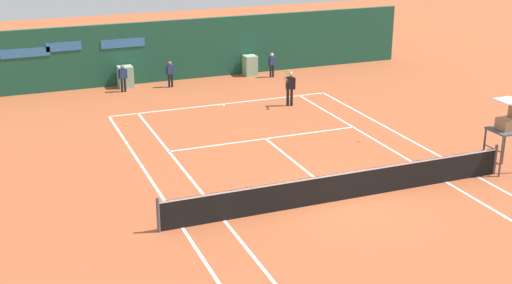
{
  "coord_description": "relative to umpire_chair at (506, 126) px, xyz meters",
  "views": [
    {
      "loc": [
        -10.02,
        -17.62,
        9.11
      ],
      "look_at": [
        -1.34,
        4.09,
        0.8
      ],
      "focal_mm": 48.21,
      "sensor_mm": 36.0,
      "label": 1
    }
  ],
  "objects": [
    {
      "name": "tennis_net",
      "position": [
        -6.47,
        -0.19,
        -1.14
      ],
      "size": [
        12.1,
        0.1,
        1.07
      ],
      "color": "#4C4C51",
      "rests_on": "ground_plane"
    },
    {
      "name": "ball_kid_centre_post",
      "position": [
        -2.3,
        15.4,
        -0.89
      ],
      "size": [
        0.44,
        0.19,
        1.32
      ],
      "rotation": [
        0.0,
        0.0,
        3.21
      ],
      "color": "black",
      "rests_on": "ground_plane"
    },
    {
      "name": "sponsor_back_wall",
      "position": [
        -6.5,
        16.78,
        -0.12
      ],
      "size": [
        25.0,
        1.02,
        3.17
      ],
      "color": "#194C38",
      "rests_on": "ground_plane"
    },
    {
      "name": "player_on_baseline",
      "position": [
        -3.65,
        10.1,
        -0.68
      ],
      "size": [
        0.75,
        0.66,
        1.83
      ],
      "rotation": [
        0.0,
        0.0,
        2.9
      ],
      "color": "black",
      "rests_on": "ground_plane"
    },
    {
      "name": "tennis_ball_near_service_line",
      "position": [
        -11.32,
        10.03,
        -1.61
      ],
      "size": [
        0.07,
        0.07,
        0.07
      ],
      "primitive_type": "sphere",
      "color": "#CCE033",
      "rests_on": "ground_plane"
    },
    {
      "name": "tennis_ball_by_sideline",
      "position": [
        -8.92,
        1.64,
        -1.61
      ],
      "size": [
        0.07,
        0.07,
        0.07
      ],
      "primitive_type": "sphere",
      "color": "#CCE033",
      "rests_on": "ground_plane"
    },
    {
      "name": "tennis_ball_mid_court",
      "position": [
        -3.16,
        4.51,
        -1.61
      ],
      "size": [
        0.07,
        0.07,
        0.07
      ],
      "primitive_type": "sphere",
      "color": "#CCE033",
      "rests_on": "ground_plane"
    },
    {
      "name": "ball_kid_right_post",
      "position": [
        -7.91,
        15.4,
        -0.87
      ],
      "size": [
        0.45,
        0.19,
        1.35
      ],
      "rotation": [
        0.0,
        0.0,
        3.17
      ],
      "color": "black",
      "rests_on": "ground_plane"
    },
    {
      "name": "ball_kid_left_post",
      "position": [
        -10.32,
        15.4,
        -0.85
      ],
      "size": [
        0.46,
        0.2,
        1.38
      ],
      "rotation": [
        0.0,
        0.0,
        3.22
      ],
      "color": "black",
      "rests_on": "ground_plane"
    },
    {
      "name": "ground_plane",
      "position": [
        -6.47,
        0.39,
        -1.64
      ],
      "size": [
        80.0,
        80.0,
        0.01
      ],
      "color": "#A8512D"
    },
    {
      "name": "umpire_chair",
      "position": [
        0.0,
        0.0,
        0.0
      ],
      "size": [
        1.0,
        1.0,
        2.59
      ],
      "rotation": [
        0.0,
        0.0,
        1.57
      ],
      "color": "#47474C",
      "rests_on": "ground_plane"
    }
  ]
}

